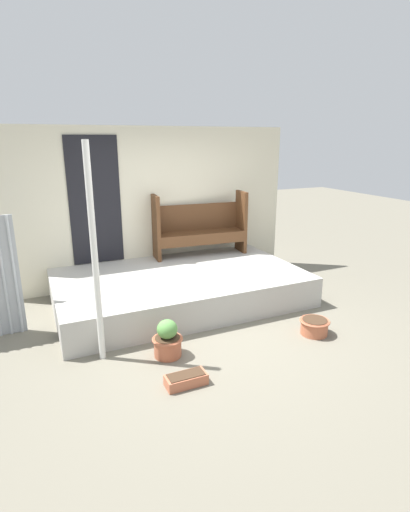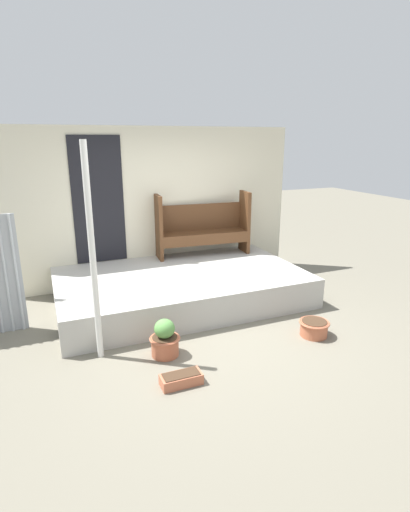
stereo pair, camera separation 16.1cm
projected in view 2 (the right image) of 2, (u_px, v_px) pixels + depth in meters
The scene contains 8 objects.
ground_plane at pixel (206, 331), 5.20m from camera, with size 24.00×24.00×0.00m, color #706B5B.
porch_slab at pixel (181, 287), 6.09m from camera, with size 3.64×2.14×0.45m.
house_wall at pixel (157, 206), 6.74m from camera, with size 4.84×0.08×2.60m.
support_post at pixel (93, 256), 4.26m from camera, with size 0.07×0.07×2.40m.
bench at pixel (203, 225), 6.87m from camera, with size 1.63×0.53×1.07m.
flower_pot_left at pixel (165, 340), 4.56m from camera, with size 0.36×0.36×0.45m.
flower_pot_middle at pixel (314, 327), 5.04m from camera, with size 0.38×0.38×0.20m.
planter_box_rect at pixel (181, 379), 4.05m from camera, with size 0.42×0.19×0.12m.
Camera 2 is at (-1.82, -4.34, 2.41)m, focal length 28.00 mm.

